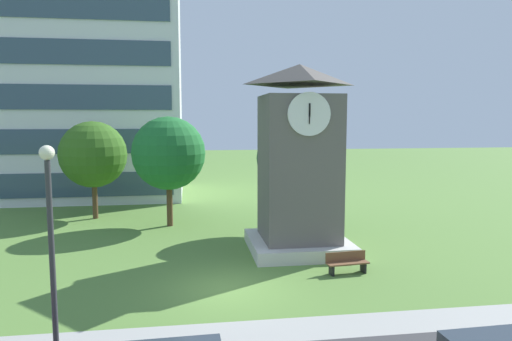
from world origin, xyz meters
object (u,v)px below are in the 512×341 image
Objects in this scene: clock_tower at (299,170)px; tree_by_building at (93,155)px; tree_near_tower at (288,159)px; park_bench at (347,262)px; tree_streetside at (169,153)px; street_lamp at (51,235)px.

tree_by_building is (-11.29, 9.11, 0.19)m from clock_tower.
park_bench is at bearing -82.48° from tree_near_tower.
tree_streetside is 5.63m from tree_by_building.
tree_by_building reaches higher than tree_near_tower.
park_bench is 0.29× the size of tree_by_building.
tree_streetside reaches higher than street_lamp.
tree_by_building is at bearing 154.56° from tree_near_tower.
tree_streetside is (-6.43, 6.28, 0.42)m from clock_tower.
tree_near_tower is (-0.96, 7.25, 3.75)m from park_bench.
tree_near_tower is (0.26, 3.62, 0.24)m from clock_tower.
clock_tower is at bearing 108.51° from park_bench.
tree_streetside reaches higher than tree_by_building.
tree_streetside is (2.20, 16.28, 0.79)m from street_lamp.
clock_tower is 1.50× the size of tree_near_tower.
clock_tower is at bearing -44.36° from tree_streetside.
tree_by_building is (-11.55, 5.49, -0.05)m from tree_near_tower.
park_bench is 13.11m from tree_streetside.
park_bench is 8.21m from tree_near_tower.
tree_streetside is at bearing 127.63° from park_bench.
clock_tower is 13.21m from street_lamp.
park_bench is at bearing -71.49° from clock_tower.
street_lamp is 19.30m from tree_by_building.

